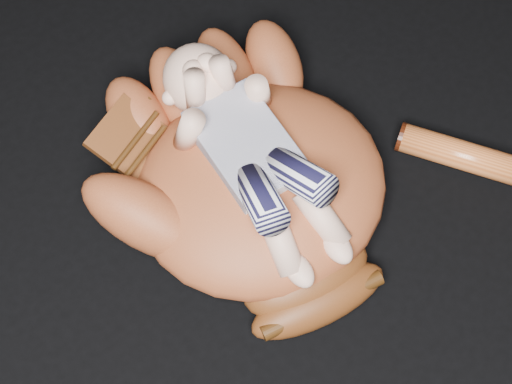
% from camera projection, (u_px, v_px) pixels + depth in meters
% --- Properties ---
extents(baseball_glove, '(0.54, 0.59, 0.16)m').
position_uv_depth(baseball_glove, '(261.00, 182.00, 1.09)').
color(baseball_glove, maroon).
rests_on(baseball_glove, ground).
extents(newborn_baby, '(0.21, 0.39, 0.15)m').
position_uv_depth(newborn_baby, '(258.00, 159.00, 1.04)').
color(newborn_baby, '#DFAA90').
rests_on(newborn_baby, baseball_glove).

